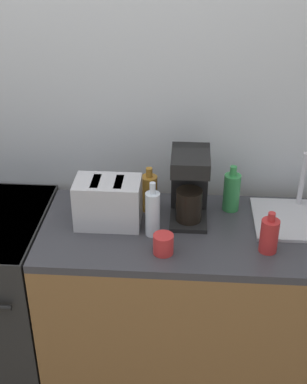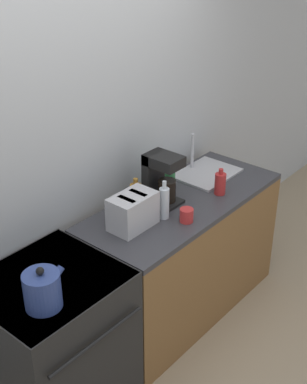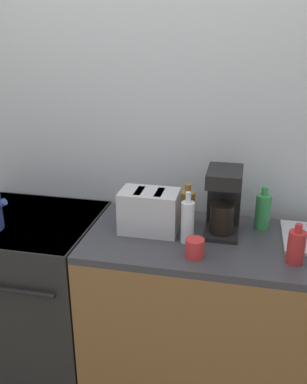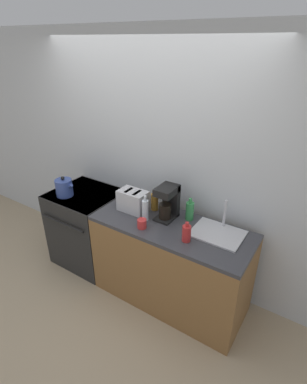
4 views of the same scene
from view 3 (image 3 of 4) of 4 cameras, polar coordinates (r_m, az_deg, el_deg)
The scene contains 10 objects.
wall_back at distance 2.42m, azimuth -0.37°, elevation 7.37°, with size 8.00×0.05×2.60m.
stove at distance 2.62m, azimuth -15.66°, elevation -12.33°, with size 0.75×0.71×0.91m.
counter_block at distance 2.35m, azimuth 10.96°, elevation -16.46°, with size 1.53×0.63×0.91m.
toaster at distance 2.13m, azimuth -0.55°, elevation -2.57°, with size 0.29×0.18×0.21m.
coffee_maker at distance 2.14m, azimuth 9.34°, elevation -0.81°, with size 0.17×0.24×0.33m.
bottle_red at distance 1.97m, azimuth 18.48°, elevation -6.91°, with size 0.08×0.08×0.19m.
bottle_clear at distance 2.03m, azimuth 4.57°, elevation -3.93°, with size 0.06×0.06×0.26m.
bottle_amber at distance 2.23m, azimuth 4.55°, elevation -2.02°, with size 0.08×0.08×0.22m.
bottle_green at distance 2.24m, azimuth 14.37°, elevation -2.44°, with size 0.08×0.08×0.22m.
cup_red at distance 1.94m, azimuth 5.53°, elevation -7.44°, with size 0.09×0.09×0.09m.
Camera 3 is at (0.52, -1.56, 1.88)m, focal length 40.00 mm.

